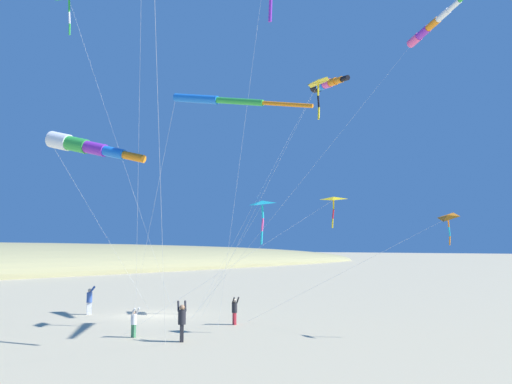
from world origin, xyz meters
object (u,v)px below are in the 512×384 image
object	(u,v)px
kite_windsock_long_streamer_right	(83,146)
kite_windsock_long_streamer_left	(430,27)
person_bystander_far	(90,299)
kite_delta_blue_topmost	(446,218)
person_child_green_jacket	(134,321)
person_adult_flyer	(182,320)
kite_delta_orange_high_right	(318,83)
kite_delta_yellow_midlevel	(69,1)
kite_windsock_red_high_left	(326,84)
kite_windsock_teal_far_right	(219,100)
person_child_grey_jacket	(235,309)
kite_delta_magenta_far_left	(333,200)
kite_delta_rainbow_low_near	(262,204)

from	to	relation	value
kite_windsock_long_streamer_right	kite_windsock_long_streamer_left	world-z (taller)	kite_windsock_long_streamer_left
person_bystander_far	kite_delta_blue_topmost	bearing A→B (deg)	-165.19
person_child_green_jacket	person_adult_flyer	bearing A→B (deg)	-165.51
kite_delta_orange_high_right	kite_delta_yellow_midlevel	world-z (taller)	kite_delta_yellow_midlevel
person_bystander_far	kite_delta_blue_topmost	xyz separation A→B (m)	(-20.31, -5.37, 4.54)
kite_windsock_red_high_left	kite_delta_blue_topmost	distance (m)	11.80
kite_windsock_teal_far_right	kite_delta_orange_high_right	size ratio (longest dim) A/B	1.23
kite_windsock_red_high_left	person_child_green_jacket	bearing A→B (deg)	71.54
person_child_grey_jacket	kite_delta_magenta_far_left	distance (m)	8.16
kite_delta_rainbow_low_near	kite_delta_magenta_far_left	bearing A→B (deg)	154.86
person_adult_flyer	kite_windsock_teal_far_right	bearing A→B (deg)	-158.22
kite_delta_orange_high_right	kite_windsock_teal_far_right	bearing A→B (deg)	75.04
kite_windsock_teal_far_right	person_bystander_far	bearing A→B (deg)	-9.07
person_child_grey_jacket	person_child_green_jacket	bearing A→B (deg)	80.67
person_child_green_jacket	kite_windsock_teal_far_right	distance (m)	10.90
kite_delta_rainbow_low_near	kite_windsock_long_streamer_right	xyz separation A→B (m)	(2.28, 11.17, 2.29)
person_child_grey_jacket	kite_windsock_red_high_left	distance (m)	14.39
person_child_green_jacket	kite_windsock_teal_far_right	bearing A→B (deg)	-162.67
person_child_grey_jacket	kite_delta_rainbow_low_near	size ratio (longest dim) A/B	0.21
kite_windsock_long_streamer_right	kite_windsock_teal_far_right	bearing A→B (deg)	-158.07
kite_windsock_teal_far_right	kite_windsock_long_streamer_right	xyz separation A→B (m)	(6.64, 2.67, -1.67)
person_child_grey_jacket	kite_delta_yellow_midlevel	xyz separation A→B (m)	(1.84, 9.26, 14.47)
person_adult_flyer	kite_delta_magenta_far_left	size ratio (longest dim) A/B	0.22
kite_windsock_teal_far_right	kite_delta_magenta_far_left	distance (m)	7.27
person_bystander_far	kite_delta_magenta_far_left	size ratio (longest dim) A/B	0.21
kite_windsock_long_streamer_left	kite_delta_yellow_midlevel	xyz separation A→B (m)	(11.69, 12.71, 0.24)
kite_delta_orange_high_right	kite_windsock_long_streamer_left	world-z (taller)	kite_windsock_long_streamer_left
person_child_green_jacket	kite_windsock_long_streamer_left	distance (m)	20.24
kite_delta_rainbow_low_near	person_child_green_jacket	bearing A→B (deg)	91.45
kite_windsock_red_high_left	kite_delta_yellow_midlevel	size ratio (longest dim) A/B	0.92
person_bystander_far	kite_windsock_long_streamer_left	size ratio (longest dim) A/B	0.11
kite_windsock_red_high_left	kite_delta_orange_high_right	bearing A→B (deg)	116.45
kite_delta_magenta_far_left	kite_windsock_long_streamer_right	xyz separation A→B (m)	(9.38, 7.84, 2.65)
person_child_grey_jacket	kite_delta_blue_topmost	size ratio (longest dim) A/B	0.13
kite_windsock_teal_far_right	kite_delta_orange_high_right	distance (m)	6.32
person_adult_flyer	kite_windsock_red_high_left	distance (m)	16.70
kite_delta_yellow_midlevel	kite_delta_magenta_far_left	bearing A→B (deg)	-128.24
kite_windsock_long_streamer_right	kite_windsock_red_high_left	bearing A→B (deg)	-116.53
person_child_green_jacket	person_bystander_far	xyz separation A→B (m)	(8.77, -3.34, 0.20)
kite_windsock_long_streamer_left	kite_windsock_red_high_left	distance (m)	7.41
kite_windsock_teal_far_right	kite_delta_blue_topmost	world-z (taller)	kite_windsock_teal_far_right
kite_delta_blue_topmost	person_bystander_far	bearing A→B (deg)	14.81
person_bystander_far	kite_delta_blue_topmost	distance (m)	21.49
kite_windsock_long_streamer_right	person_adult_flyer	bearing A→B (deg)	-158.02
kite_delta_orange_high_right	kite_delta_yellow_midlevel	distance (m)	12.60
person_child_green_jacket	kite_delta_yellow_midlevel	distance (m)	14.94
person_child_grey_jacket	kite_windsock_red_high_left	size ratio (longest dim) A/B	0.10
kite_delta_rainbow_low_near	kite_windsock_long_streamer_right	world-z (taller)	kite_windsock_long_streamer_right
person_child_grey_jacket	kite_windsock_long_streamer_right	size ratio (longest dim) A/B	0.15
kite_windsock_long_streamer_right	kite_delta_magenta_far_left	bearing A→B (deg)	-140.13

